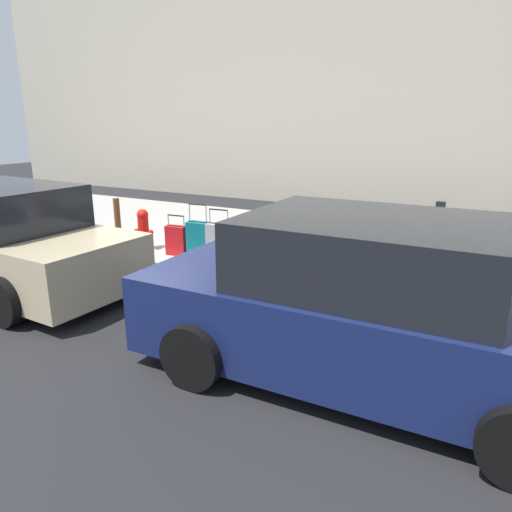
{
  "coord_description": "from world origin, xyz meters",
  "views": [
    {
      "loc": [
        -6.0,
        5.9,
        2.47
      ],
      "look_at": [
        -2.97,
        0.34,
        0.64
      ],
      "focal_mm": 33.04,
      "sensor_mm": 36.0,
      "label": 1
    }
  ],
  "objects_px": {
    "parked_car_navy_0": "(367,305)",
    "fire_hydrant": "(143,228)",
    "suitcase_navy_1": "(328,261)",
    "suitcase_black_2": "(298,256)",
    "suitcase_silver_5": "(219,243)",
    "suitcase_red_7": "(177,240)",
    "bollard_post": "(118,223)",
    "suitcase_maroon_4": "(245,249)",
    "suitcase_red_0": "(361,263)",
    "suitcase_olive_3": "(267,248)",
    "parking_meter": "(438,233)",
    "suitcase_teal_6": "(199,240)",
    "parked_car_beige_1": "(0,240)"
  },
  "relations": [
    {
      "from": "suitcase_silver_5",
      "to": "suitcase_teal_6",
      "type": "xyz_separation_m",
      "value": [
        0.47,
        -0.06,
        -0.01
      ]
    },
    {
      "from": "suitcase_black_2",
      "to": "suitcase_teal_6",
      "type": "bearing_deg",
      "value": 1.29
    },
    {
      "from": "suitcase_red_0",
      "to": "parking_meter",
      "type": "bearing_deg",
      "value": -168.15
    },
    {
      "from": "suitcase_red_0",
      "to": "suitcase_teal_6",
      "type": "bearing_deg",
      "value": 0.86
    },
    {
      "from": "suitcase_navy_1",
      "to": "suitcase_teal_6",
      "type": "relative_size",
      "value": 0.78
    },
    {
      "from": "fire_hydrant",
      "to": "bollard_post",
      "type": "distance_m",
      "value": 0.51
    },
    {
      "from": "suitcase_silver_5",
      "to": "fire_hydrant",
      "type": "height_order",
      "value": "suitcase_silver_5"
    },
    {
      "from": "parked_car_navy_0",
      "to": "suitcase_red_0",
      "type": "bearing_deg",
      "value": -72.77
    },
    {
      "from": "suitcase_black_2",
      "to": "parked_car_beige_1",
      "type": "relative_size",
      "value": 0.17
    },
    {
      "from": "suitcase_red_0",
      "to": "suitcase_olive_3",
      "type": "bearing_deg",
      "value": 3.79
    },
    {
      "from": "suitcase_teal_6",
      "to": "parked_car_navy_0",
      "type": "xyz_separation_m",
      "value": [
        -3.59,
        2.28,
        0.29
      ]
    },
    {
      "from": "suitcase_navy_1",
      "to": "suitcase_silver_5",
      "type": "relative_size",
      "value": 0.81
    },
    {
      "from": "parked_car_navy_0",
      "to": "fire_hydrant",
      "type": "bearing_deg",
      "value": -25.24
    },
    {
      "from": "bollard_post",
      "to": "fire_hydrant",
      "type": "bearing_deg",
      "value": -162.72
    },
    {
      "from": "suitcase_red_0",
      "to": "suitcase_black_2",
      "type": "xyz_separation_m",
      "value": [
        1.01,
        0.0,
        -0.04
      ]
    },
    {
      "from": "suitcase_silver_5",
      "to": "parking_meter",
      "type": "xyz_separation_m",
      "value": [
        -3.38,
        -0.31,
        0.49
      ]
    },
    {
      "from": "suitcase_silver_5",
      "to": "suitcase_red_7",
      "type": "xyz_separation_m",
      "value": [
        0.92,
        -0.04,
        -0.07
      ]
    },
    {
      "from": "suitcase_red_7",
      "to": "parked_car_beige_1",
      "type": "bearing_deg",
      "value": 55.23
    },
    {
      "from": "suitcase_navy_1",
      "to": "bollard_post",
      "type": "bearing_deg",
      "value": 2.41
    },
    {
      "from": "suitcase_red_7",
      "to": "fire_hydrant",
      "type": "bearing_deg",
      "value": -1.38
    },
    {
      "from": "suitcase_silver_5",
      "to": "parking_meter",
      "type": "height_order",
      "value": "parking_meter"
    },
    {
      "from": "parked_car_beige_1",
      "to": "suitcase_teal_6",
      "type": "bearing_deg",
      "value": -131.65
    },
    {
      "from": "suitcase_olive_3",
      "to": "suitcase_black_2",
      "type": "bearing_deg",
      "value": -168.71
    },
    {
      "from": "parking_meter",
      "to": "suitcase_teal_6",
      "type": "bearing_deg",
      "value": 3.69
    },
    {
      "from": "suitcase_silver_5",
      "to": "bollard_post",
      "type": "xyz_separation_m",
      "value": [
        2.19,
        0.09,
        0.13
      ]
    },
    {
      "from": "suitcase_maroon_4",
      "to": "parked_car_navy_0",
      "type": "bearing_deg",
      "value": 139.32
    },
    {
      "from": "fire_hydrant",
      "to": "suitcase_navy_1",
      "type": "bearing_deg",
      "value": -179.65
    },
    {
      "from": "suitcase_black_2",
      "to": "fire_hydrant",
      "type": "height_order",
      "value": "suitcase_black_2"
    },
    {
      "from": "suitcase_red_7",
      "to": "parking_meter",
      "type": "relative_size",
      "value": 0.58
    },
    {
      "from": "suitcase_maroon_4",
      "to": "suitcase_red_7",
      "type": "xyz_separation_m",
      "value": [
        1.38,
        0.04,
        -0.02
      ]
    },
    {
      "from": "parked_car_beige_1",
      "to": "suitcase_red_0",
      "type": "bearing_deg",
      "value": -154.63
    },
    {
      "from": "suitcase_black_2",
      "to": "suitcase_olive_3",
      "type": "bearing_deg",
      "value": 11.29
    },
    {
      "from": "suitcase_silver_5",
      "to": "parked_car_navy_0",
      "type": "relative_size",
      "value": 0.21
    },
    {
      "from": "suitcase_silver_5",
      "to": "suitcase_teal_6",
      "type": "height_order",
      "value": "suitcase_teal_6"
    },
    {
      "from": "suitcase_red_7",
      "to": "bollard_post",
      "type": "height_order",
      "value": "bollard_post"
    },
    {
      "from": "fire_hydrant",
      "to": "suitcase_red_0",
      "type": "bearing_deg",
      "value": -179.38
    },
    {
      "from": "suitcase_silver_5",
      "to": "fire_hydrant",
      "type": "xyz_separation_m",
      "value": [
        1.71,
        -0.06,
        0.06
      ]
    },
    {
      "from": "suitcase_black_2",
      "to": "fire_hydrant",
      "type": "distance_m",
      "value": 3.1
    },
    {
      "from": "suitcase_navy_1",
      "to": "parked_car_navy_0",
      "type": "height_order",
      "value": "parked_car_navy_0"
    },
    {
      "from": "suitcase_olive_3",
      "to": "parked_car_beige_1",
      "type": "bearing_deg",
      "value": 33.23
    },
    {
      "from": "suitcase_olive_3",
      "to": "suitcase_red_7",
      "type": "xyz_separation_m",
      "value": [
        1.83,
        -0.04,
        -0.1
      ]
    },
    {
      "from": "suitcase_maroon_4",
      "to": "bollard_post",
      "type": "bearing_deg",
      "value": 3.7
    },
    {
      "from": "suitcase_silver_5",
      "to": "fire_hydrant",
      "type": "relative_size",
      "value": 1.22
    },
    {
      "from": "suitcase_maroon_4",
      "to": "parking_meter",
      "type": "height_order",
      "value": "parking_meter"
    },
    {
      "from": "suitcase_black_2",
      "to": "suitcase_olive_3",
      "type": "relative_size",
      "value": 0.83
    },
    {
      "from": "suitcase_navy_1",
      "to": "suitcase_black_2",
      "type": "relative_size",
      "value": 0.95
    },
    {
      "from": "fire_hydrant",
      "to": "suitcase_olive_3",
      "type": "bearing_deg",
      "value": 178.79
    },
    {
      "from": "bollard_post",
      "to": "suitcase_black_2",
      "type": "bearing_deg",
      "value": -176.91
    },
    {
      "from": "suitcase_red_0",
      "to": "parked_car_navy_0",
      "type": "height_order",
      "value": "parked_car_navy_0"
    },
    {
      "from": "suitcase_teal_6",
      "to": "suitcase_red_7",
      "type": "relative_size",
      "value": 1.32
    }
  ]
}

